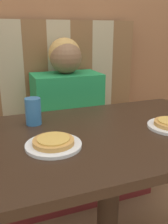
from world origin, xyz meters
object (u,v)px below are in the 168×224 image
person (66,94)px  drinking_cup (33,111)px  plate_left (54,145)px  pizza_left (53,141)px

person → drinking_cup: 0.53m
plate_left → drinking_cup: size_ratio=1.71×
pizza_left → drinking_cup: size_ratio=1.25×
pizza_left → drinking_cup: drinking_cup is taller
person → pizza_left: (-0.26, -0.70, 0.01)m
pizza_left → drinking_cup: bearing=95.7°
plate_left → pizza_left: size_ratio=1.36×
drinking_cup → pizza_left: bearing=-84.3°
drinking_cup → person: bearing=56.9°
person → drinking_cup: bearing=-123.1°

